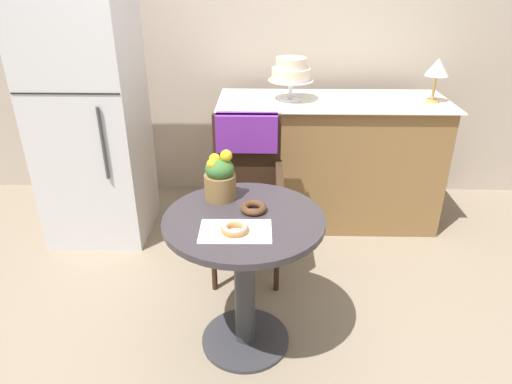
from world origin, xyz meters
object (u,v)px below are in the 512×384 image
at_px(flower_vase, 220,177).
at_px(refrigerator, 90,115).
at_px(wicker_chair, 246,171).
at_px(donut_front, 235,228).
at_px(donut_mid, 254,207).
at_px(cafe_table, 244,257).
at_px(table_lamp, 437,69).
at_px(tiered_cake_stand, 291,72).

relative_size(flower_vase, refrigerator, 0.14).
relative_size(wicker_chair, donut_front, 8.16).
bearing_deg(flower_vase, donut_mid, -39.03).
relative_size(cafe_table, flower_vase, 2.96).
bearing_deg(donut_front, flower_vase, 105.43).
distance_m(cafe_table, donut_mid, 0.24).
relative_size(cafe_table, wicker_chair, 0.75).
bearing_deg(donut_mid, flower_vase, 140.97).
distance_m(wicker_chair, refrigerator, 1.13).
bearing_deg(cafe_table, donut_mid, 53.80).
xyz_separation_m(donut_front, table_lamp, (1.23, 1.40, 0.38)).
height_order(wicker_chair, tiered_cake_stand, tiered_cake_stand).
bearing_deg(donut_mid, cafe_table, -126.20).
relative_size(donut_mid, tiered_cake_stand, 0.40).
bearing_deg(donut_mid, table_lamp, 46.37).
height_order(wicker_chair, donut_front, wicker_chair).
xyz_separation_m(donut_mid, flower_vase, (-0.16, 0.13, 0.09)).
bearing_deg(table_lamp, tiered_cake_stand, 178.07).
relative_size(wicker_chair, refrigerator, 0.56).
bearing_deg(wicker_chair, donut_mid, -84.33).
bearing_deg(table_lamp, donut_mid, -133.63).
relative_size(donut_front, table_lamp, 0.41).
height_order(donut_mid, flower_vase, flower_vase).
xyz_separation_m(donut_mid, refrigerator, (-1.09, 1.04, 0.11)).
xyz_separation_m(cafe_table, wicker_chair, (-0.02, 0.69, 0.13)).
height_order(flower_vase, table_lamp, table_lamp).
distance_m(tiered_cake_stand, refrigerator, 1.34).
bearing_deg(cafe_table, donut_front, -103.91).
relative_size(flower_vase, tiered_cake_stand, 0.81).
bearing_deg(wicker_chair, refrigerator, 158.87).
bearing_deg(refrigerator, flower_vase, -44.47).
height_order(cafe_table, table_lamp, table_lamp).
bearing_deg(flower_vase, refrigerator, 135.53).
distance_m(cafe_table, donut_front, 0.27).
relative_size(tiered_cake_stand, table_lamp, 1.05).
relative_size(wicker_chair, tiered_cake_stand, 3.18).
relative_size(donut_mid, refrigerator, 0.07).
xyz_separation_m(table_lamp, refrigerator, (-2.25, -0.17, -0.27)).
xyz_separation_m(cafe_table, table_lamp, (1.20, 1.27, 0.61)).
relative_size(wicker_chair, flower_vase, 3.92).
distance_m(tiered_cake_stand, table_lamp, 0.94).
height_order(donut_mid, refrigerator, refrigerator).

